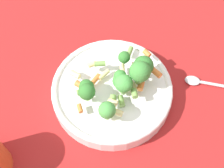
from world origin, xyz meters
TOP-DOWN VIEW (x-y plane):
  - ground_plane at (0.00, 0.00)m, footprint 3.00×3.00m
  - bowl at (0.00, 0.00)m, footprint 0.27×0.27m
  - pasta_salad at (0.02, -0.01)m, footprint 0.20×0.20m
  - spoon at (0.23, 0.02)m, footprint 0.19×0.06m

SIDE VIEW (x-z plane):
  - ground_plane at x=0.00m, z-range 0.00..0.00m
  - spoon at x=0.23m, z-range 0.00..0.01m
  - bowl at x=0.00m, z-range 0.00..0.04m
  - pasta_salad at x=0.02m, z-range 0.04..0.12m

